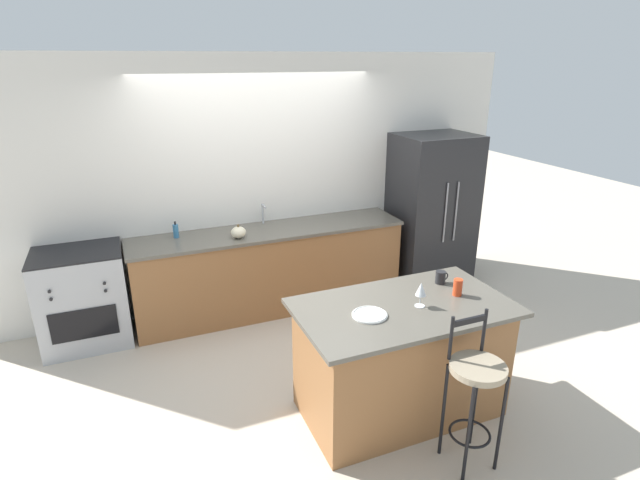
{
  "coord_description": "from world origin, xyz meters",
  "views": [
    {
      "loc": [
        -1.41,
        -4.48,
        2.65
      ],
      "look_at": [
        0.17,
        -0.65,
        1.12
      ],
      "focal_mm": 28.0,
      "sensor_mm": 36.0,
      "label": 1
    }
  ],
  "objects_px": {
    "dinner_plate": "(370,315)",
    "wine_glass": "(421,290)",
    "tumbler_cup": "(458,287)",
    "oven_range": "(83,298)",
    "pumpkin_decoration": "(239,232)",
    "bar_stool_near": "(475,385)",
    "coffee_mug": "(441,277)",
    "refrigerator": "(431,211)",
    "soap_bottle": "(176,231)"
  },
  "relations": [
    {
      "from": "bar_stool_near",
      "to": "tumbler_cup",
      "type": "relative_size",
      "value": 8.24
    },
    {
      "from": "oven_range",
      "to": "pumpkin_decoration",
      "type": "distance_m",
      "value": 1.6
    },
    {
      "from": "oven_range",
      "to": "tumbler_cup",
      "type": "relative_size",
      "value": 7.16
    },
    {
      "from": "refrigerator",
      "to": "soap_bottle",
      "type": "distance_m",
      "value": 2.95
    },
    {
      "from": "oven_range",
      "to": "soap_bottle",
      "type": "bearing_deg",
      "value": 7.18
    },
    {
      "from": "wine_glass",
      "to": "refrigerator",
      "type": "bearing_deg",
      "value": 53.94
    },
    {
      "from": "refrigerator",
      "to": "soap_bottle",
      "type": "bearing_deg",
      "value": 176.72
    },
    {
      "from": "coffee_mug",
      "to": "tumbler_cup",
      "type": "relative_size",
      "value": 0.87
    },
    {
      "from": "coffee_mug",
      "to": "soap_bottle",
      "type": "relative_size",
      "value": 0.68
    },
    {
      "from": "dinner_plate",
      "to": "pumpkin_decoration",
      "type": "relative_size",
      "value": 1.69
    },
    {
      "from": "oven_range",
      "to": "pumpkin_decoration",
      "type": "height_order",
      "value": "pumpkin_decoration"
    },
    {
      "from": "dinner_plate",
      "to": "coffee_mug",
      "type": "distance_m",
      "value": 0.83
    },
    {
      "from": "coffee_mug",
      "to": "tumbler_cup",
      "type": "height_order",
      "value": "tumbler_cup"
    },
    {
      "from": "bar_stool_near",
      "to": "tumbler_cup",
      "type": "distance_m",
      "value": 0.8
    },
    {
      "from": "pumpkin_decoration",
      "to": "bar_stool_near",
      "type": "bearing_deg",
      "value": -69.85
    },
    {
      "from": "dinner_plate",
      "to": "pumpkin_decoration",
      "type": "bearing_deg",
      "value": 103.59
    },
    {
      "from": "wine_glass",
      "to": "oven_range",
      "type": "bearing_deg",
      "value": 138.88
    },
    {
      "from": "tumbler_cup",
      "to": "soap_bottle",
      "type": "distance_m",
      "value": 2.83
    },
    {
      "from": "soap_bottle",
      "to": "bar_stool_near",
      "type": "bearing_deg",
      "value": -61.54
    },
    {
      "from": "dinner_plate",
      "to": "coffee_mug",
      "type": "height_order",
      "value": "coffee_mug"
    },
    {
      "from": "oven_range",
      "to": "bar_stool_near",
      "type": "bearing_deg",
      "value": -47.65
    },
    {
      "from": "dinner_plate",
      "to": "wine_glass",
      "type": "bearing_deg",
      "value": -1.58
    },
    {
      "from": "wine_glass",
      "to": "coffee_mug",
      "type": "relative_size",
      "value": 1.64
    },
    {
      "from": "coffee_mug",
      "to": "soap_bottle",
      "type": "bearing_deg",
      "value": 133.59
    },
    {
      "from": "soap_bottle",
      "to": "oven_range",
      "type": "bearing_deg",
      "value": -172.82
    },
    {
      "from": "refrigerator",
      "to": "wine_glass",
      "type": "height_order",
      "value": "refrigerator"
    },
    {
      "from": "bar_stool_near",
      "to": "coffee_mug",
      "type": "height_order",
      "value": "bar_stool_near"
    },
    {
      "from": "refrigerator",
      "to": "pumpkin_decoration",
      "type": "distance_m",
      "value": 2.37
    },
    {
      "from": "dinner_plate",
      "to": "tumbler_cup",
      "type": "relative_size",
      "value": 1.91
    },
    {
      "from": "oven_range",
      "to": "coffee_mug",
      "type": "xyz_separation_m",
      "value": [
        2.77,
        -1.81,
        0.5
      ]
    },
    {
      "from": "bar_stool_near",
      "to": "soap_bottle",
      "type": "height_order",
      "value": "same"
    },
    {
      "from": "wine_glass",
      "to": "dinner_plate",
      "type": "bearing_deg",
      "value": 178.42
    },
    {
      "from": "bar_stool_near",
      "to": "tumbler_cup",
      "type": "bearing_deg",
      "value": 64.68
    },
    {
      "from": "tumbler_cup",
      "to": "oven_range",
      "type": "bearing_deg",
      "value": 143.45
    },
    {
      "from": "oven_range",
      "to": "wine_glass",
      "type": "height_order",
      "value": "wine_glass"
    },
    {
      "from": "refrigerator",
      "to": "bar_stool_near",
      "type": "relative_size",
      "value": 1.66
    },
    {
      "from": "bar_stool_near",
      "to": "soap_bottle",
      "type": "xyz_separation_m",
      "value": [
        -1.52,
        2.81,
        0.37
      ]
    },
    {
      "from": "refrigerator",
      "to": "bar_stool_near",
      "type": "xyz_separation_m",
      "value": [
        -1.43,
        -2.64,
        -0.28
      ]
    },
    {
      "from": "bar_stool_near",
      "to": "tumbler_cup",
      "type": "height_order",
      "value": "bar_stool_near"
    },
    {
      "from": "wine_glass",
      "to": "coffee_mug",
      "type": "bearing_deg",
      "value": 36.4
    },
    {
      "from": "tumbler_cup",
      "to": "pumpkin_decoration",
      "type": "height_order",
      "value": "pumpkin_decoration"
    },
    {
      "from": "oven_range",
      "to": "refrigerator",
      "type": "bearing_deg",
      "value": -0.76
    },
    {
      "from": "pumpkin_decoration",
      "to": "dinner_plate",
      "type": "bearing_deg",
      "value": -76.41
    },
    {
      "from": "refrigerator",
      "to": "bar_stool_near",
      "type": "height_order",
      "value": "refrigerator"
    },
    {
      "from": "coffee_mug",
      "to": "soap_bottle",
      "type": "height_order",
      "value": "soap_bottle"
    },
    {
      "from": "refrigerator",
      "to": "oven_range",
      "type": "xyz_separation_m",
      "value": [
        -3.88,
        0.05,
        -0.43
      ]
    },
    {
      "from": "wine_glass",
      "to": "tumbler_cup",
      "type": "relative_size",
      "value": 1.43
    },
    {
      "from": "dinner_plate",
      "to": "tumbler_cup",
      "type": "xyz_separation_m",
      "value": [
        0.77,
        0.03,
        0.06
      ]
    },
    {
      "from": "refrigerator",
      "to": "oven_range",
      "type": "height_order",
      "value": "refrigerator"
    },
    {
      "from": "oven_range",
      "to": "soap_bottle",
      "type": "xyz_separation_m",
      "value": [
        0.93,
        0.12,
        0.52
      ]
    }
  ]
}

